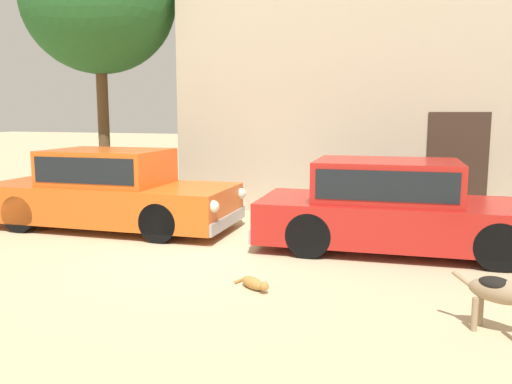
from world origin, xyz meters
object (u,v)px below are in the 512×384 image
Objects in this scene: stray_cat at (254,283)px; stray_dog_spotted at (503,292)px; parked_sedan_second at (395,205)px; parked_sedan_nearest at (110,190)px.

stray_dog_spotted is at bearing 25.49° from stray_cat.
stray_cat is (-1.47, -2.40, -0.62)m from parked_sedan_second.
parked_sedan_nearest is 1.05× the size of parked_sedan_second.
stray_cat is at bearing -36.25° from parked_sedan_nearest.
parked_sedan_nearest is 8.96× the size of stray_cat.
stray_dog_spotted reaches higher than stray_cat.
parked_sedan_second is 3.14m from stray_dog_spotted.
parked_sedan_second is at bearing 94.77° from stray_cat.
parked_sedan_second is 2.88m from stray_cat.
stray_dog_spotted is (6.19, -2.98, -0.29)m from parked_sedan_nearest.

